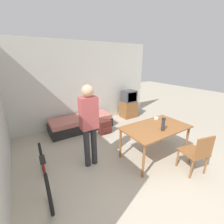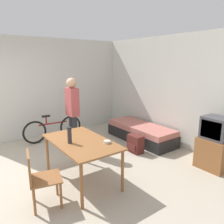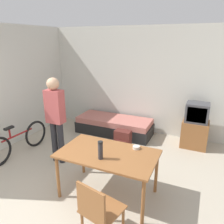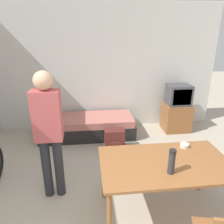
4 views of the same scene
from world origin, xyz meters
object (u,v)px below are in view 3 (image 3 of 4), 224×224
object	(u,v)px
wooden_chair	(98,210)
dining_table	(108,157)
thermos_flask	(100,149)
backpack	(123,139)
daybed	(114,126)
mate_bowl	(136,147)
bicycle	(18,142)
tv	(195,127)
person_standing	(55,115)

from	to	relation	value
wooden_chair	dining_table	bearing A→B (deg)	107.29
thermos_flask	backpack	world-z (taller)	thermos_flask
daybed	mate_bowl	xyz separation A→B (m)	(1.23, -1.95, 0.56)
bicycle	tv	bearing A→B (deg)	30.11
thermos_flask	backpack	distance (m)	1.96
dining_table	bicycle	distance (m)	2.33
thermos_flask	mate_bowl	size ratio (longest dim) A/B	2.46
bicycle	mate_bowl	distance (m)	2.66
daybed	person_standing	world-z (taller)	person_standing
wooden_chair	bicycle	xyz separation A→B (m)	(-2.53, 1.20, -0.17)
person_standing	backpack	distance (m)	1.66
daybed	person_standing	xyz separation A→B (m)	(-0.46, -1.75, 0.79)
bicycle	daybed	bearing A→B (deg)	53.49
daybed	dining_table	xyz separation A→B (m)	(0.88, -2.25, 0.46)
mate_bowl	backpack	xyz separation A→B (m)	(-0.73, 1.30, -0.57)
person_standing	dining_table	bearing A→B (deg)	-20.65
daybed	wooden_chair	size ratio (longest dim) A/B	2.30
tv	thermos_flask	distance (m)	2.79
bicycle	person_standing	distance (m)	1.17
daybed	bicycle	world-z (taller)	bicycle
tv	wooden_chair	distance (m)	3.27
dining_table	tv	bearing A→B (deg)	64.63
thermos_flask	mate_bowl	bearing A→B (deg)	53.34
daybed	wooden_chair	world-z (taller)	wooden_chair
thermos_flask	person_standing	bearing A→B (deg)	151.95
tv	person_standing	world-z (taller)	person_standing
daybed	backpack	bearing A→B (deg)	-52.61
dining_table	bicycle	xyz separation A→B (m)	(-2.27, 0.37, -0.36)
bicycle	backpack	bearing A→B (deg)	33.05
thermos_flask	backpack	bearing A→B (deg)	101.31
tv	thermos_flask	world-z (taller)	tv
bicycle	thermos_flask	size ratio (longest dim) A/B	5.79
bicycle	backpack	size ratio (longest dim) A/B	3.82
bicycle	thermos_flask	xyz separation A→B (m)	(2.25, -0.57, 0.58)
tv	wooden_chair	bearing A→B (deg)	-104.94
person_standing	bicycle	bearing A→B (deg)	-171.54
tv	dining_table	size ratio (longest dim) A/B	0.71
tv	thermos_flask	xyz separation A→B (m)	(-1.12, -2.52, 0.41)
bicycle	mate_bowl	bearing A→B (deg)	-1.52
wooden_chair	daybed	bearing A→B (deg)	110.23
thermos_flask	mate_bowl	distance (m)	0.63
bicycle	mate_bowl	world-z (taller)	mate_bowl
dining_table	backpack	size ratio (longest dim) A/B	3.56
tv	backpack	world-z (taller)	tv
bicycle	wooden_chair	bearing A→B (deg)	-25.37
mate_bowl	backpack	distance (m)	1.60
daybed	mate_bowl	bearing A→B (deg)	-57.85
tv	person_standing	distance (m)	3.09
tv	daybed	bearing A→B (deg)	-177.90
tv	bicycle	world-z (taller)	tv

